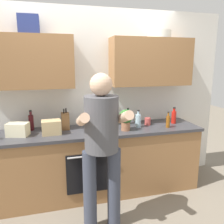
{
  "coord_description": "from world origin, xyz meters",
  "views": [
    {
      "loc": [
        -0.54,
        -2.86,
        1.77
      ],
      "look_at": [
        0.19,
        -0.1,
        1.15
      ],
      "focal_mm": 36.68,
      "sensor_mm": 36.0,
      "label": 1
    }
  ],
  "objects_px": {
    "bottle_syrup": "(168,121)",
    "grocery_bag_bread": "(51,127)",
    "knife_block": "(65,121)",
    "grocery_bag_rice": "(18,130)",
    "cup_ceramic": "(148,121)",
    "bottle_wine": "(31,122)",
    "bottle_hotsauce": "(174,117)",
    "mixing_bowl": "(96,126)",
    "person_standing": "(102,142)",
    "bottle_soda": "(128,118)",
    "bottle_water": "(138,120)",
    "potted_herb": "(126,119)"
  },
  "relations": [
    {
      "from": "bottle_soda",
      "to": "knife_block",
      "type": "relative_size",
      "value": 0.84
    },
    {
      "from": "person_standing",
      "to": "grocery_bag_rice",
      "type": "bearing_deg",
      "value": 140.77
    },
    {
      "from": "knife_block",
      "to": "bottle_water",
      "type": "bearing_deg",
      "value": -9.83
    },
    {
      "from": "bottle_soda",
      "to": "bottle_hotsauce",
      "type": "relative_size",
      "value": 0.98
    },
    {
      "from": "person_standing",
      "to": "potted_herb",
      "type": "distance_m",
      "value": 0.76
    },
    {
      "from": "mixing_bowl",
      "to": "bottle_soda",
      "type": "bearing_deg",
      "value": 20.43
    },
    {
      "from": "potted_herb",
      "to": "grocery_bag_bread",
      "type": "relative_size",
      "value": 1.2
    },
    {
      "from": "bottle_hotsauce",
      "to": "grocery_bag_bread",
      "type": "height_order",
      "value": "bottle_hotsauce"
    },
    {
      "from": "bottle_syrup",
      "to": "bottle_hotsauce",
      "type": "distance_m",
      "value": 0.26
    },
    {
      "from": "grocery_bag_bread",
      "to": "grocery_bag_rice",
      "type": "xyz_separation_m",
      "value": [
        -0.39,
        0.03,
        -0.01
      ]
    },
    {
      "from": "potted_herb",
      "to": "person_standing",
      "type": "bearing_deg",
      "value": -126.78
    },
    {
      "from": "potted_herb",
      "to": "grocery_bag_rice",
      "type": "distance_m",
      "value": 1.34
    },
    {
      "from": "bottle_water",
      "to": "bottle_wine",
      "type": "bearing_deg",
      "value": 170.72
    },
    {
      "from": "person_standing",
      "to": "grocery_bag_bread",
      "type": "relative_size",
      "value": 7.27
    },
    {
      "from": "bottle_wine",
      "to": "mixing_bowl",
      "type": "height_order",
      "value": "bottle_wine"
    },
    {
      "from": "bottle_wine",
      "to": "grocery_bag_rice",
      "type": "relative_size",
      "value": 1.09
    },
    {
      "from": "bottle_hotsauce",
      "to": "mixing_bowl",
      "type": "bearing_deg",
      "value": -177.55
    },
    {
      "from": "knife_block",
      "to": "grocery_bag_rice",
      "type": "height_order",
      "value": "knife_block"
    },
    {
      "from": "bottle_soda",
      "to": "grocery_bag_rice",
      "type": "distance_m",
      "value": 1.47
    },
    {
      "from": "knife_block",
      "to": "grocery_bag_bread",
      "type": "relative_size",
      "value": 1.21
    },
    {
      "from": "bottle_hotsauce",
      "to": "grocery_bag_bread",
      "type": "distance_m",
      "value": 1.73
    },
    {
      "from": "bottle_syrup",
      "to": "mixing_bowl",
      "type": "distance_m",
      "value": 0.98
    },
    {
      "from": "bottle_water",
      "to": "bottle_syrup",
      "type": "height_order",
      "value": "bottle_water"
    },
    {
      "from": "bottle_syrup",
      "to": "grocery_bag_bread",
      "type": "xyz_separation_m",
      "value": [
        -1.54,
        0.1,
        -0.0
      ]
    },
    {
      "from": "cup_ceramic",
      "to": "grocery_bag_bread",
      "type": "height_order",
      "value": "grocery_bag_bread"
    },
    {
      "from": "bottle_syrup",
      "to": "bottle_wine",
      "type": "distance_m",
      "value": 1.82
    },
    {
      "from": "bottle_syrup",
      "to": "bottle_hotsauce",
      "type": "relative_size",
      "value": 0.92
    },
    {
      "from": "cup_ceramic",
      "to": "grocery_bag_bread",
      "type": "bearing_deg",
      "value": -176.03
    },
    {
      "from": "person_standing",
      "to": "bottle_wine",
      "type": "relative_size",
      "value": 6.29
    },
    {
      "from": "bottle_syrup",
      "to": "bottle_hotsauce",
      "type": "bearing_deg",
      "value": 43.41
    },
    {
      "from": "bottle_hotsauce",
      "to": "potted_herb",
      "type": "bearing_deg",
      "value": -168.48
    },
    {
      "from": "cup_ceramic",
      "to": "mixing_bowl",
      "type": "bearing_deg",
      "value": -175.22
    },
    {
      "from": "bottle_hotsauce",
      "to": "potted_herb",
      "type": "relative_size",
      "value": 0.86
    },
    {
      "from": "bottle_hotsauce",
      "to": "grocery_bag_rice",
      "type": "height_order",
      "value": "bottle_hotsauce"
    },
    {
      "from": "bottle_soda",
      "to": "bottle_water",
      "type": "bearing_deg",
      "value": -68.9
    },
    {
      "from": "grocery_bag_bread",
      "to": "bottle_wine",
      "type": "bearing_deg",
      "value": 136.16
    },
    {
      "from": "bottle_soda",
      "to": "cup_ceramic",
      "type": "distance_m",
      "value": 0.28
    },
    {
      "from": "bottle_water",
      "to": "bottle_soda",
      "type": "xyz_separation_m",
      "value": [
        -0.08,
        0.2,
        -0.01
      ]
    },
    {
      "from": "person_standing",
      "to": "mixing_bowl",
      "type": "relative_size",
      "value": 5.59
    },
    {
      "from": "bottle_wine",
      "to": "potted_herb",
      "type": "bearing_deg",
      "value": -15.29
    },
    {
      "from": "bottle_water",
      "to": "grocery_bag_rice",
      "type": "distance_m",
      "value": 1.54
    },
    {
      "from": "bottle_soda",
      "to": "grocery_bag_bread",
      "type": "bearing_deg",
      "value": -168.64
    },
    {
      "from": "bottle_water",
      "to": "bottle_hotsauce",
      "type": "xyz_separation_m",
      "value": [
        0.58,
        0.06,
        0.0
      ]
    },
    {
      "from": "bottle_water",
      "to": "bottle_hotsauce",
      "type": "bearing_deg",
      "value": 6.34
    },
    {
      "from": "person_standing",
      "to": "bottle_soda",
      "type": "distance_m",
      "value": 1.07
    },
    {
      "from": "bottle_syrup",
      "to": "bottle_water",
      "type": "bearing_deg",
      "value": 163.63
    },
    {
      "from": "person_standing",
      "to": "bottle_hotsauce",
      "type": "bearing_deg",
      "value": 31.64
    },
    {
      "from": "bottle_wine",
      "to": "cup_ceramic",
      "type": "height_order",
      "value": "bottle_wine"
    },
    {
      "from": "bottle_water",
      "to": "knife_block",
      "type": "bearing_deg",
      "value": 170.17
    },
    {
      "from": "bottle_syrup",
      "to": "grocery_bag_rice",
      "type": "relative_size",
      "value": 0.9
    }
  ]
}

